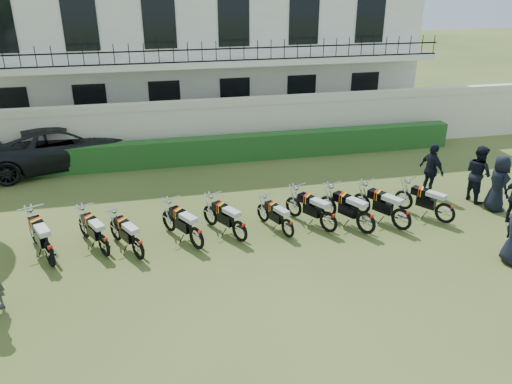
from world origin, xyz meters
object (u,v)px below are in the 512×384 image
motorcycle_9 (446,208)px  suv (61,146)px  motorcycle_6 (329,217)px  officer_3 (498,183)px  motorcycle_5 (288,224)px  motorcycle_2 (138,244)px  officer_5 (432,170)px  motorcycle_3 (196,233)px  motorcycle_8 (402,214)px  motorcycle_4 (240,226)px  motorcycle_1 (103,240)px  officer_4 (478,173)px  motorcycle_7 (366,218)px  motorcycle_0 (49,248)px

motorcycle_9 → suv: size_ratio=0.29×
motorcycle_6 → officer_3: officer_3 is taller
motorcycle_5 → motorcycle_6: 1.21m
motorcycle_2 → officer_5: 9.75m
motorcycle_5 → motorcycle_2: bearing=161.7°
motorcycle_3 → motorcycle_8: bearing=-31.2°
motorcycle_4 → suv: (-5.51, 7.34, 0.31)m
motorcycle_6 → motorcycle_8: motorcycle_8 is taller
motorcycle_1 → motorcycle_4: motorcycle_4 is taller
officer_5 → motorcycle_4: bearing=92.5°
officer_4 → officer_5: officer_4 is taller
officer_4 → motorcycle_9: bearing=118.8°
motorcycle_3 → motorcycle_5: (2.55, 0.10, -0.06)m
motorcycle_8 → officer_3: size_ratio=1.05×
motorcycle_3 → motorcycle_8: 5.84m
motorcycle_7 → motorcycle_0: bearing=151.1°
motorcycle_9 → suv: (-11.62, 7.56, 0.31)m
motorcycle_3 → motorcycle_4: bearing=-22.2°
motorcycle_4 → officer_3: officer_3 is taller
officer_3 → officer_4: 0.81m
motorcycle_0 → suv: bearing=70.6°
motorcycle_0 → officer_4: officer_4 is taller
motorcycle_0 → motorcycle_9: 10.99m
motorcycle_1 → motorcycle_8: (8.23, -0.34, 0.04)m
motorcycle_0 → motorcycle_6: (7.44, 0.21, -0.04)m
suv → officer_3: officer_3 is taller
motorcycle_5 → motorcycle_8: size_ratio=0.87×
motorcycle_6 → officer_3: (5.60, 0.32, 0.39)m
motorcycle_1 → motorcycle_4: 3.59m
motorcycle_1 → motorcycle_6: size_ratio=0.99×
motorcycle_5 → suv: bearing=110.3°
motorcycle_6 → officer_3: 5.62m
suv → motorcycle_1: bearing=178.8°
motorcycle_7 → suv: size_ratio=0.33×
motorcycle_5 → officer_3: officer_3 is taller
motorcycle_9 → officer_4: size_ratio=0.91×
motorcycle_0 → motorcycle_2: motorcycle_0 is taller
motorcycle_4 → suv: 9.19m
motorcycle_7 → officer_3: size_ratio=1.06×
officer_5 → motorcycle_1: bearing=87.5°
officer_4 → suv: bearing=59.1°
motorcycle_4 → motorcycle_8: (4.64, -0.34, 0.04)m
motorcycle_0 → officer_3: officer_3 is taller
motorcycle_3 → motorcycle_7: 4.76m
motorcycle_0 → officer_5: (11.66, 2.04, 0.34)m
motorcycle_1 → officer_4: (11.57, 1.09, 0.45)m
motorcycle_1 → officer_4: 11.63m
motorcycle_0 → motorcycle_7: motorcycle_0 is taller
motorcycle_4 → officer_5: 7.03m
motorcycle_4 → motorcycle_8: 4.65m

